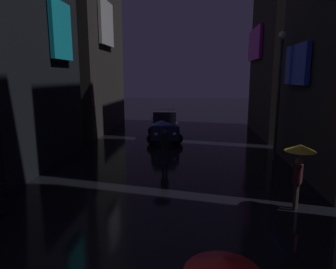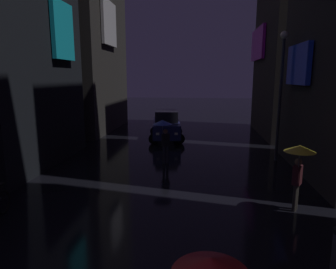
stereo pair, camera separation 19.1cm
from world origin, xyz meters
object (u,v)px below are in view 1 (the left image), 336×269
object	(u,v)px
streetlamp_right_far	(279,83)
pedestrian_midstreet_left_blue	(163,129)
pedestrian_far_right_yellow	(299,159)
car_distant	(164,126)

from	to	relation	value
streetlamp_right_far	pedestrian_midstreet_left_blue	bearing A→B (deg)	-167.63
pedestrian_far_right_yellow	streetlamp_right_far	distance (m)	6.37
pedestrian_midstreet_left_blue	pedestrian_far_right_yellow	world-z (taller)	same
pedestrian_midstreet_left_blue	car_distant	world-z (taller)	pedestrian_midstreet_left_blue
pedestrian_far_right_yellow	car_distant	world-z (taller)	pedestrian_far_right_yellow
pedestrian_midstreet_left_blue	streetlamp_right_far	bearing A→B (deg)	12.37
pedestrian_midstreet_left_blue	pedestrian_far_right_yellow	bearing A→B (deg)	-45.51
streetlamp_right_far	pedestrian_far_right_yellow	bearing A→B (deg)	-97.96
pedestrian_far_right_yellow	streetlamp_right_far	world-z (taller)	streetlamp_right_far
pedestrian_midstreet_left_blue	car_distant	distance (m)	5.75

